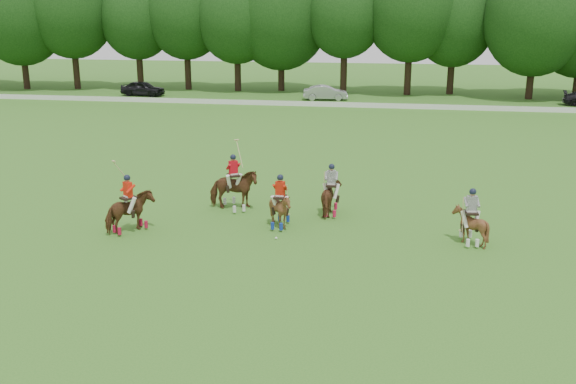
% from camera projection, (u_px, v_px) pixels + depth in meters
% --- Properties ---
extents(ground, '(180.00, 180.00, 0.00)m').
position_uv_depth(ground, '(221.00, 260.00, 22.46)').
color(ground, '#336D1F').
rests_on(ground, ground).
extents(tree_line, '(117.98, 14.32, 14.75)m').
position_uv_depth(tree_line, '(348.00, 13.00, 65.72)').
color(tree_line, black).
rests_on(tree_line, ground).
extents(boundary_rail, '(120.00, 0.10, 0.44)m').
position_uv_depth(boundary_rail, '(334.00, 104.00, 58.42)').
color(boundary_rail, white).
rests_on(boundary_rail, ground).
extents(car_left, '(4.65, 2.23, 1.53)m').
position_uv_depth(car_left, '(143.00, 88.00, 65.88)').
color(car_left, black).
rests_on(car_left, ground).
extents(car_mid, '(4.50, 2.11, 1.43)m').
position_uv_depth(car_mid, '(326.00, 93.00, 62.76)').
color(car_mid, '#A5A6AB').
rests_on(car_mid, ground).
extents(polo_red_a, '(1.83, 2.06, 2.87)m').
position_uv_depth(polo_red_a, '(129.00, 212.00, 25.12)').
color(polo_red_a, '#482113').
rests_on(polo_red_a, ground).
extents(polo_red_b, '(2.31, 2.24, 3.01)m').
position_uv_depth(polo_red_b, '(234.00, 189.00, 27.98)').
color(polo_red_b, '#482113').
rests_on(polo_red_b, ground).
extents(polo_red_c, '(1.29, 1.42, 2.19)m').
position_uv_depth(polo_red_c, '(280.00, 209.00, 25.67)').
color(polo_red_c, '#482113').
rests_on(polo_red_c, ground).
extents(polo_stripe_a, '(1.13, 1.83, 2.23)m').
position_uv_depth(polo_stripe_a, '(331.00, 197.00, 27.29)').
color(polo_stripe_a, '#482113').
rests_on(polo_stripe_a, ground).
extents(polo_stripe_b, '(1.32, 1.44, 2.14)m').
position_uv_depth(polo_stripe_b, '(470.00, 225.00, 23.86)').
color(polo_stripe_b, '#482113').
rests_on(polo_stripe_b, ground).
extents(polo_ball, '(0.09, 0.09, 0.09)m').
position_uv_depth(polo_ball, '(276.00, 238.00, 24.51)').
color(polo_ball, white).
rests_on(polo_ball, ground).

